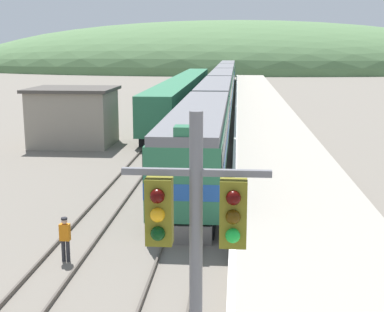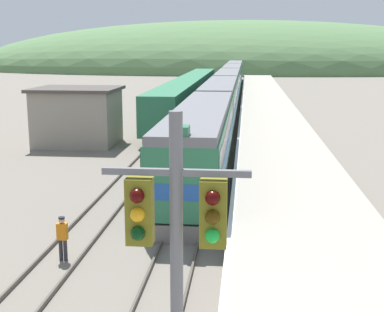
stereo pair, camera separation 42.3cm
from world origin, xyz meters
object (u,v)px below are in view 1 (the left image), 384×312
Objects in this scene: carriage_second at (215,102)px; carriage_fourth at (225,77)px; signal_mast_main at (196,265)px; track_worker at (65,237)px; carriage_fifth at (228,71)px; siding_train at (184,94)px; express_train_lead_car at (200,142)px; carriage_third at (222,86)px.

carriage_second is 41.36m from carriage_fourth.
track_worker is at bearing 118.47° from signal_mast_main.
carriage_second is at bearing -90.00° from carriage_fifth.
signal_mast_main reaches higher than siding_train.
express_train_lead_car is 41.72m from carriage_third.
carriage_fifth reaches higher than track_worker.
carriage_second is 12.12× the size of track_worker.
signal_mast_main reaches higher than track_worker.
carriage_fourth is 20.68m from carriage_fifth.
carriage_fourth is (0.00, 41.36, 0.00)m from carriage_second.
signal_mast_main is (1.45, -84.11, 2.05)m from carriage_fourth.
carriage_fifth is (0.00, 41.36, 0.00)m from carriage_third.
express_train_lead_car reaches higher than carriage_second.
express_train_lead_car is at bearing 71.16° from track_worker.
signal_mast_main is 11.91m from track_worker.
carriage_fourth is at bearing 82.06° from siding_train.
carriage_fourth is 12.12× the size of track_worker.
carriage_second is 2.96× the size of signal_mast_main.
express_train_lead_car is 3.00× the size of signal_mast_main.
carriage_fourth is 0.42× the size of siding_train.
carriage_second is 1.00× the size of carriage_fifth.
carriage_third reaches higher than track_worker.
carriage_fourth is at bearing 90.99° from signal_mast_main.
carriage_third reaches higher than siding_train.
carriage_fifth is 50.36m from siding_train.
carriage_third and carriage_fourth have the same top height.
carriage_fourth is (0.00, 62.40, -0.01)m from express_train_lead_car.
carriage_fourth is 74.21m from track_worker.
carriage_second and carriage_fourth have the same top height.
carriage_fifth is 12.12× the size of track_worker.
track_worker is at bearing -92.41° from carriage_fifth.
express_train_lead_car is 21.04m from carriage_second.
carriage_fourth is 2.96× the size of signal_mast_main.
carriage_third is 63.48m from signal_mast_main.
carriage_fifth is at bearing 90.00° from carriage_third.
carriage_third is (0.00, 20.68, 0.00)m from carriage_second.
siding_train is (-4.12, -8.83, -0.28)m from carriage_third.
track_worker is (-3.99, -11.68, -1.40)m from express_train_lead_car.
carriage_fourth reaches higher than siding_train.
carriage_fifth is at bearing 90.79° from signal_mast_main.
carriage_second reaches higher than track_worker.
track_worker is (-5.44, 10.03, -3.43)m from signal_mast_main.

